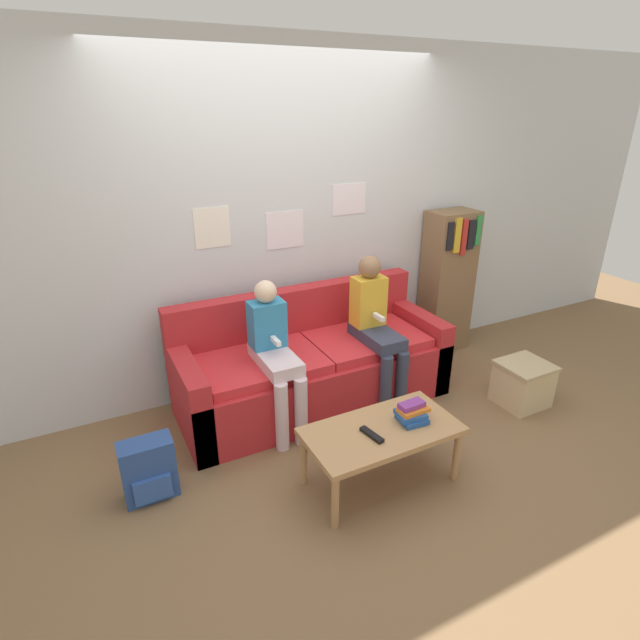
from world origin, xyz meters
TOP-DOWN VIEW (x-y plane):
  - ground_plane at (0.00, 0.00)m, footprint 10.00×10.00m
  - wall_back at (-0.00, 0.98)m, footprint 8.00×0.06m
  - couch at (0.00, 0.50)m, footprint 2.04×0.77m
  - coffee_table at (-0.04, -0.51)m, footprint 0.92×0.48m
  - person_left at (-0.37, 0.31)m, footprint 0.24×0.54m
  - person_right at (0.45, 0.32)m, footprint 0.24×0.54m
  - tv_remote at (-0.13, -0.55)m, footprint 0.07×0.17m
  - book_stack at (0.16, -0.52)m, footprint 0.20×0.17m
  - bookshelf at (1.52, 0.79)m, footprint 0.42×0.31m
  - storage_box at (1.42, -0.28)m, footprint 0.37×0.34m
  - backpack at (-1.31, -0.00)m, footprint 0.30×0.19m

SIDE VIEW (x-z plane):
  - ground_plane at x=0.00m, z-range 0.00..0.00m
  - storage_box at x=1.42m, z-range 0.00..0.34m
  - backpack at x=-1.31m, z-range 0.00..0.38m
  - couch at x=0.00m, z-range -0.13..0.71m
  - coffee_table at x=-0.04m, z-range 0.15..0.53m
  - tv_remote at x=-0.13m, z-range 0.38..0.41m
  - book_stack at x=0.16m, z-range 0.38..0.50m
  - person_left at x=-0.37m, z-range 0.06..1.13m
  - person_right at x=0.45m, z-range 0.07..1.20m
  - bookshelf at x=1.52m, z-range 0.00..1.30m
  - wall_back at x=0.00m, z-range 0.00..2.60m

